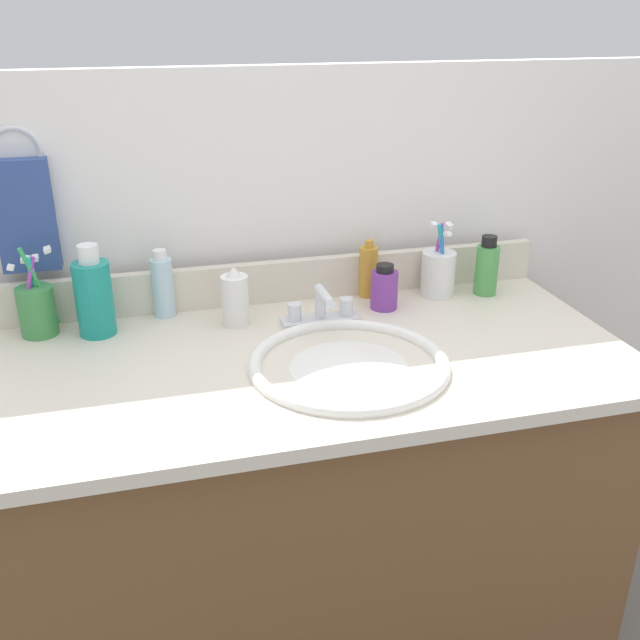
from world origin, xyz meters
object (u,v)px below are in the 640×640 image
Objects in this scene: bottle_mouthwash_teal at (94,296)px; bottle_lotion_white at (235,299)px; faucet at (321,311)px; bottle_gel_clear at (163,286)px; bottle_oil_amber at (368,271)px; cup_green at (37,309)px; bottle_toner_green at (487,268)px; hand_towel at (25,216)px; bottle_cream_purple at (384,288)px; cup_white_ceramic at (438,272)px.

bottle_lotion_white is (0.27, -0.02, -0.02)m from bottle_mouthwash_teal.
faucet is 0.33m from bottle_gel_clear.
cup_green is (-0.69, -0.03, -0.00)m from bottle_oil_amber.
bottle_toner_green is (0.40, 0.07, 0.03)m from faucet.
hand_towel reaches higher than bottle_oil_amber.
bottle_cream_purple is 0.59m from bottle_mouthwash_teal.
bottle_cream_purple is at bearing 17.61° from faucet.
hand_towel is 1.31× the size of cup_white_ceramic.
cup_white_ceramic is (0.46, 0.05, -0.00)m from bottle_lotion_white.
hand_towel is at bearing 174.61° from cup_white_ceramic.
cup_white_ceramic is at bearing 16.56° from bottle_cream_purple.
bottle_oil_amber reaches higher than faucet.
faucet is at bearing -162.90° from cup_white_ceramic.
bottle_mouthwash_teal is (-0.58, -0.06, 0.02)m from bottle_oil_amber.
bottle_oil_amber is 1.05× the size of bottle_lotion_white.
hand_towel is 1.54× the size of bottle_gel_clear.
bottle_lotion_white is at bearing -179.24° from bottle_cream_purple.
hand_towel is 1.38× the size of faucet.
bottle_toner_green is at bearing -4.53° from bottle_gel_clear.
bottle_toner_green reaches higher than bottle_lotion_white.
bottle_toner_green is at bearing -1.46° from cup_green.
faucet is 0.31m from cup_white_ceramic.
faucet is 1.63× the size of bottle_cream_purple.
bottle_oil_amber is (0.14, 0.12, 0.03)m from faucet.
bottle_toner_green is at bearing -11.81° from bottle_oil_amber.
faucet is at bearing -162.39° from bottle_cream_purple.
bottle_lotion_white is at bearing -174.26° from cup_white_ceramic.
cup_white_ceramic reaches higher than bottle_gel_clear.
bottle_cream_purple is 0.32m from bottle_lotion_white.
bottle_oil_amber is at bearing 5.55° from bottle_mouthwash_teal.
bottle_oil_amber is at bearing 2.48° from cup_green.
cup_green is at bearing 166.57° from bottle_mouthwash_teal.
hand_towel is at bearing 174.04° from bottle_toner_green.
cup_green reaches higher than bottle_cream_purple.
faucet is at bearing -138.59° from bottle_oil_amber.
cup_green reaches higher than bottle_gel_clear.
bottle_gel_clear reaches higher than bottle_oil_amber.
bottle_mouthwash_teal is 1.37× the size of bottle_toner_green.
bottle_mouthwash_teal is at bearing -13.43° from cup_green.
faucet is at bearing -22.56° from bottle_gel_clear.
bottle_oil_amber is at bearing 97.76° from bottle_cream_purple.
cup_white_ceramic is at bearing -0.31° from cup_green.
bottle_gel_clear is (-0.45, 0.00, 0.01)m from bottle_oil_amber.
cup_white_ceramic is (0.60, -0.04, -0.01)m from bottle_gel_clear.
bottle_mouthwash_teal is (0.11, -0.10, -0.14)m from hand_towel.
hand_towel is 1.64× the size of bottle_toner_green.
hand_towel reaches higher than cup_green.
bottle_mouthwash_teal is at bearing 174.85° from bottle_lotion_white.
bottle_oil_amber is (0.69, -0.05, -0.16)m from hand_towel.
bottle_oil_amber is at bearing 14.66° from bottle_lotion_white.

